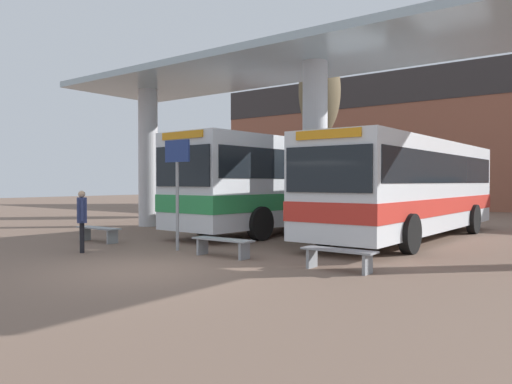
# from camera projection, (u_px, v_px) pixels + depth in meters

# --- Properties ---
(ground_plane) EXTENTS (100.00, 100.00, 0.00)m
(ground_plane) POSITION_uv_depth(u_px,v_px,m) (146.00, 270.00, 10.64)
(ground_plane) COLOR #755B4C
(townhouse_backdrop) EXTENTS (40.00, 0.58, 9.65)m
(townhouse_backdrop) POSITION_uv_depth(u_px,v_px,m) (472.00, 124.00, 31.96)
(townhouse_backdrop) COLOR brown
(townhouse_backdrop) RESTS_ON ground_plane
(station_canopy) EXTENTS (21.33, 5.06, 6.02)m
(station_canopy) POSITION_uv_depth(u_px,v_px,m) (315.00, 86.00, 16.17)
(station_canopy) COLOR silver
(station_canopy) RESTS_ON ground_plane
(transit_bus_left_bay) EXTENTS (3.16, 11.43, 3.43)m
(transit_bus_left_bay) POSITION_uv_depth(u_px,v_px,m) (291.00, 181.00, 19.40)
(transit_bus_left_bay) COLOR silver
(transit_bus_left_bay) RESTS_ON ground_plane
(transit_bus_center_bay) EXTENTS (2.86, 10.99, 3.18)m
(transit_bus_center_bay) POSITION_uv_depth(u_px,v_px,m) (409.00, 185.00, 16.40)
(transit_bus_center_bay) COLOR silver
(transit_bus_center_bay) RESTS_ON ground_plane
(waiting_bench_near_pillar) EXTENTS (1.63, 0.44, 0.46)m
(waiting_bench_near_pillar) POSITION_uv_depth(u_px,v_px,m) (339.00, 255.00, 10.50)
(waiting_bench_near_pillar) COLOR gray
(waiting_bench_near_pillar) RESTS_ON ground_plane
(waiting_bench_mid_platform) EXTENTS (1.75, 0.44, 0.46)m
(waiting_bench_mid_platform) POSITION_uv_depth(u_px,v_px,m) (98.00, 231.00, 15.54)
(waiting_bench_mid_platform) COLOR gray
(waiting_bench_mid_platform) RESTS_ON ground_plane
(waiting_bench_far_platform) EXTENTS (1.73, 0.44, 0.46)m
(waiting_bench_far_platform) POSITION_uv_depth(u_px,v_px,m) (223.00, 243.00, 12.45)
(waiting_bench_far_platform) COLOR gray
(waiting_bench_far_platform) RESTS_ON ground_plane
(info_sign_platform) EXTENTS (0.90, 0.09, 3.02)m
(info_sign_platform) POSITION_uv_depth(u_px,v_px,m) (177.00, 172.00, 13.61)
(info_sign_platform) COLOR gray
(info_sign_platform) RESTS_ON ground_plane
(pedestrian_waiting) EXTENTS (0.56, 0.43, 1.65)m
(pedestrian_waiting) POSITION_uv_depth(u_px,v_px,m) (82.00, 215.00, 13.21)
(pedestrian_waiting) COLOR black
(pedestrian_waiting) RESTS_ON ground_plane
(poplar_tree_behind_left) EXTENTS (2.33, 2.33, 9.53)m
(poplar_tree_behind_left) POSITION_uv_depth(u_px,v_px,m) (320.00, 92.00, 27.71)
(poplar_tree_behind_left) COLOR brown
(poplar_tree_behind_left) RESTS_ON ground_plane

